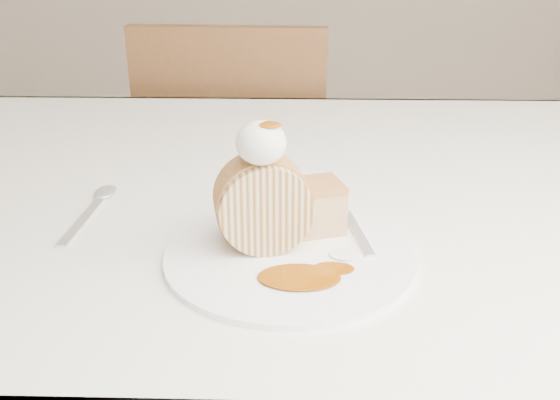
{
  "coord_description": "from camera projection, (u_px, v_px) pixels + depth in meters",
  "views": [
    {
      "loc": [
        0.02,
        -0.6,
        1.06
      ],
      "look_at": [
        0.0,
        -0.02,
        0.81
      ],
      "focal_mm": 40.0,
      "sensor_mm": 36.0,
      "label": 1
    }
  ],
  "objects": [
    {
      "name": "plate",
      "position": [
        289.0,
        256.0,
        0.65
      ],
      "size": [
        0.32,
        0.32,
        0.01
      ],
      "primitive_type": "cylinder",
      "rotation": [
        0.0,
        0.0,
        0.31
      ],
      "color": "white",
      "rests_on": "table"
    },
    {
      "name": "caramel_drizzle",
      "position": [
        269.0,
        119.0,
        0.59
      ],
      "size": [
        0.02,
        0.02,
        0.01
      ],
      "primitive_type": "ellipsoid",
      "color": "#803D05",
      "rests_on": "whipped_cream"
    },
    {
      "name": "fork",
      "position": [
        357.0,
        232.0,
        0.68
      ],
      "size": [
        0.05,
        0.15,
        0.0
      ],
      "primitive_type": "cube",
      "rotation": [
        0.0,
        0.0,
        0.16
      ],
      "color": "silver",
      "rests_on": "plate"
    },
    {
      "name": "whipped_cream",
      "position": [
        261.0,
        143.0,
        0.6
      ],
      "size": [
        0.05,
        0.05,
        0.04
      ],
      "primitive_type": "ellipsoid",
      "color": "white",
      "rests_on": "roulade_slice"
    },
    {
      "name": "chair_far",
      "position": [
        239.0,
        180.0,
        1.52
      ],
      "size": [
        0.44,
        0.44,
        0.88
      ],
      "rotation": [
        0.0,
        0.0,
        3.08
      ],
      "color": "brown",
      "rests_on": "ground"
    },
    {
      "name": "roulade_slice",
      "position": [
        264.0,
        204.0,
        0.64
      ],
      "size": [
        0.1,
        0.07,
        0.1
      ],
      "primitive_type": "cylinder",
      "rotation": [
        1.57,
        0.0,
        0.2
      ],
      "color": "beige",
      "rests_on": "plate"
    },
    {
      "name": "caramel_pool",
      "position": [
        299.0,
        277.0,
        0.6
      ],
      "size": [
        0.09,
        0.07,
        0.0
      ],
      "primitive_type": null,
      "rotation": [
        0.0,
        0.0,
        0.31
      ],
      "color": "#803D05",
      "rests_on": "plate"
    },
    {
      "name": "cake_chunk",
      "position": [
        315.0,
        209.0,
        0.69
      ],
      "size": [
        0.07,
        0.07,
        0.05
      ],
      "primitive_type": "cube",
      "rotation": [
        0.0,
        0.0,
        0.31
      ],
      "color": "tan",
      "rests_on": "plate"
    },
    {
      "name": "table",
      "position": [
        282.0,
        237.0,
        0.89
      ],
      "size": [
        1.4,
        0.9,
        0.75
      ],
      "color": "white",
      "rests_on": "ground"
    },
    {
      "name": "spoon",
      "position": [
        82.0,
        221.0,
        0.73
      ],
      "size": [
        0.03,
        0.16,
        0.0
      ],
      "primitive_type": "cube",
      "rotation": [
        0.0,
        0.0,
        -0.04
      ],
      "color": "silver",
      "rests_on": "table"
    }
  ]
}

